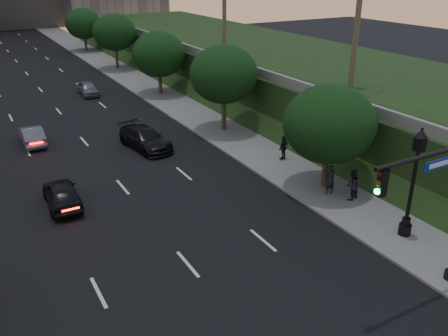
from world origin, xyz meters
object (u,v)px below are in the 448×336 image
sedan_near_left (62,194)px  sedan_near_right (145,138)px  street_lamp (412,188)px  pedestrian_a (330,179)px  pedestrian_b (352,185)px  sedan_mid_left (32,135)px  sedan_far_right (88,88)px  pedestrian_c (284,147)px

sedan_near_left → sedan_near_right: (7.10, 6.03, 0.03)m
street_lamp → pedestrian_a: size_ratio=3.15×
sedan_near_right → pedestrian_b: size_ratio=2.89×
sedan_near_right → sedan_mid_left: bearing=135.5°
sedan_near_left → sedan_far_right: bearing=-105.7°
street_lamp → pedestrian_a: 5.45m
sedan_near_left → sedan_mid_left: size_ratio=1.02×
sedan_mid_left → pedestrian_c: bearing=140.0°
pedestrian_a → pedestrian_c: (0.81, 5.52, -0.05)m
sedan_near_left → pedestrian_c: bearing=179.2°
sedan_far_right → pedestrian_a: (6.05, -29.25, 0.37)m
sedan_near_right → pedestrian_a: 13.87m
sedan_far_right → pedestrian_b: (6.65, -30.38, 0.37)m
sedan_near_right → street_lamp: bearing=-78.3°
sedan_far_right → pedestrian_c: pedestrian_c is taller
sedan_mid_left → sedan_near_right: bearing=144.3°
pedestrian_b → pedestrian_c: bearing=-102.6°
street_lamp → sedan_near_right: 18.83m
sedan_near_left → sedan_near_right: sedan_near_right is taller
pedestrian_b → pedestrian_c: (0.21, 6.64, -0.05)m
sedan_near_left → sedan_near_right: bearing=-137.4°
pedestrian_b → street_lamp: bearing=74.4°
pedestrian_c → sedan_far_right: bearing=-95.1°
street_lamp → sedan_near_right: size_ratio=1.09×
sedan_far_right → sedan_near_left: bearing=-106.4°
pedestrian_b → pedestrian_a: bearing=-72.6°
sedan_mid_left → sedan_far_right: (7.27, 12.01, -0.01)m
sedan_mid_left → pedestrian_a: pedestrian_a is taller
pedestrian_a → pedestrian_b: (0.60, -1.13, 0.00)m
street_lamp → sedan_mid_left: bearing=121.2°
sedan_far_right → pedestrian_a: pedestrian_a is taller
street_lamp → pedestrian_c: street_lamp is taller
sedan_far_right → sedan_mid_left: bearing=-119.6°
sedan_near_right → sedan_far_right: sedan_near_right is taller
sedan_mid_left → sedan_near_right: 8.50m
sedan_near_left → sedan_near_right: 9.32m
sedan_near_right → pedestrian_c: size_ratio=3.08×
sedan_near_right → pedestrian_a: size_ratio=2.90×
pedestrian_a → pedestrian_b: pedestrian_b is taller
street_lamp → pedestrian_b: (0.34, 4.07, -1.59)m
street_lamp → sedan_far_right: 35.08m
sedan_mid_left → pedestrian_a: bearing=127.4°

